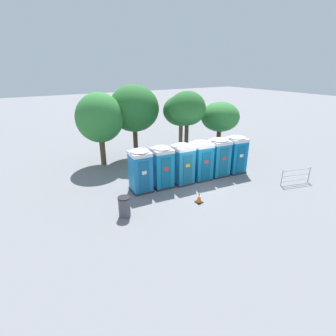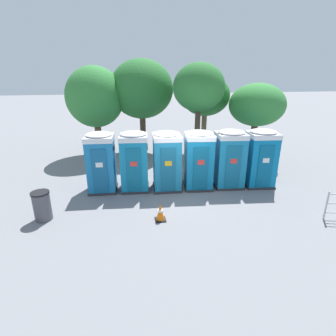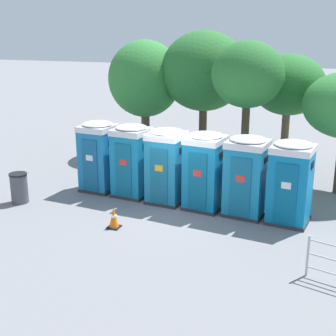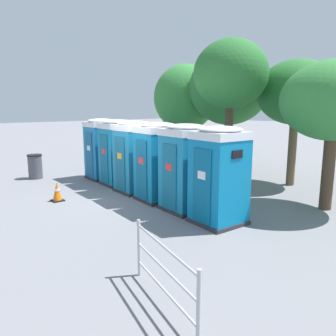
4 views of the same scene
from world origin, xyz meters
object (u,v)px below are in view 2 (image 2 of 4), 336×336
object	(u,v)px
portapotty_4	(229,158)
street_tree_1	(142,89)
street_tree_3	(95,97)
portapotty_3	(199,160)
portapotty_2	(167,161)
portapotty_5	(260,158)
street_tree_2	(199,88)
portapotty_1	(134,161)
street_tree_0	(257,105)
portapotty_0	(101,162)
trash_can	(42,206)
street_tree_4	(205,96)
traffic_cone	(160,212)

from	to	relation	value
portapotty_4	street_tree_1	xyz separation A→B (m)	(-3.19, 6.12, 2.60)
street_tree_1	street_tree_3	world-z (taller)	street_tree_1
portapotty_3	portapotty_4	distance (m)	1.37
street_tree_3	portapotty_2	bearing A→B (deg)	-61.10
portapotty_5	street_tree_2	size ratio (longest dim) A/B	0.48
portapotty_1	portapotty_3	distance (m)	2.75
portapotty_5	portapotty_2	bearing A→B (deg)	175.05
portapotty_5	street_tree_3	size ratio (longest dim) A/B	0.49
portapotty_1	street_tree_0	size ratio (longest dim) A/B	0.59
portapotty_2	street_tree_3	bearing A→B (deg)	118.90
portapotty_5	street_tree_1	size ratio (longest dim) A/B	0.45
portapotty_2	portapotty_4	world-z (taller)	same
portapotty_3	street_tree_2	bearing A→B (deg)	75.14
portapotty_0	street_tree_1	bearing A→B (deg)	67.87
portapotty_0	portapotty_1	size ratio (longest dim) A/B	1.00
portapotty_4	portapotty_3	bearing A→B (deg)	176.34
trash_can	portapotty_0	bearing A→B (deg)	47.95
portapotty_0	portapotty_2	distance (m)	2.75
portapotty_3	portapotty_2	bearing A→B (deg)	175.53
portapotty_2	street_tree_4	size ratio (longest dim) A/B	0.53
portapotty_3	street_tree_4	bearing A→B (deg)	69.96
portapotty_2	portapotty_4	bearing A→B (deg)	-4.06
street_tree_4	traffic_cone	size ratio (longest dim) A/B	7.42
portapotty_1	street_tree_0	xyz separation A→B (m)	(6.86, 2.76, 1.87)
street_tree_2	street_tree_3	bearing A→B (deg)	149.45
street_tree_1	trash_can	xyz separation A→B (m)	(-4.20, -7.73, -3.36)
portapotty_5	street_tree_1	bearing A→B (deg)	125.91
portapotty_4	trash_can	distance (m)	7.59
portapotty_5	trash_can	world-z (taller)	portapotty_5
portapotty_2	portapotty_5	xyz separation A→B (m)	(4.10, -0.36, -0.00)
portapotty_3	traffic_cone	distance (m)	3.38
street_tree_2	street_tree_0	bearing A→B (deg)	5.41
street_tree_3	portapotty_0	bearing A→B (deg)	-85.25
portapotty_4	street_tree_1	distance (m)	7.38
portapotty_1	trash_can	size ratio (longest dim) A/B	2.46
portapotty_2	portapotty_5	world-z (taller)	same
portapotty_4	portapotty_5	size ratio (longest dim) A/B	1.00
portapotty_4	street_tree_3	distance (m)	8.67
portapotty_4	street_tree_3	xyz separation A→B (m)	(-5.92, 5.95, 2.19)
portapotty_0	portapotty_3	xyz separation A→B (m)	(4.10, -0.43, -0.00)
street_tree_1	street_tree_2	size ratio (longest dim) A/B	1.06
portapotty_3	street_tree_3	distance (m)	7.74
street_tree_0	street_tree_4	world-z (taller)	street_tree_4
portapotty_1	street_tree_2	size ratio (longest dim) A/B	0.48
portapotty_4	traffic_cone	distance (m)	4.30
portapotty_3	street_tree_2	size ratio (longest dim) A/B	0.48
portapotty_1	street_tree_2	world-z (taller)	street_tree_2
portapotty_1	trash_can	distance (m)	3.92
street_tree_2	trash_can	distance (m)	8.83
portapotty_1	portapotty_5	bearing A→B (deg)	-5.88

